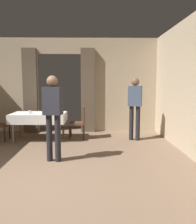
{
  "coord_description": "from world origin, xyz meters",
  "views": [
    {
      "loc": [
        1.11,
        -3.5,
        1.57
      ],
      "look_at": [
        1.18,
        0.5,
        1.08
      ],
      "focal_mm": 37.69,
      "sensor_mm": 36.0,
      "label": 1
    }
  ],
  "objects_px": {
    "chair_mid_right": "(80,121)",
    "person_waiter_by_doorway": "(53,111)",
    "glass_mid_b": "(30,112)",
    "dining_table_mid": "(39,116)",
    "flower_vase_mid": "(50,110)",
    "person_diner_standing_aside": "(135,103)"
  },
  "relations": [
    {
      "from": "dining_table_mid",
      "to": "flower_vase_mid",
      "type": "bearing_deg",
      "value": -23.69
    },
    {
      "from": "person_diner_standing_aside",
      "to": "dining_table_mid",
      "type": "bearing_deg",
      "value": 177.64
    },
    {
      "from": "chair_mid_right",
      "to": "flower_vase_mid",
      "type": "bearing_deg",
      "value": -161.57
    },
    {
      "from": "dining_table_mid",
      "to": "flower_vase_mid",
      "type": "relative_size",
      "value": 7.09
    },
    {
      "from": "glass_mid_b",
      "to": "person_diner_standing_aside",
      "type": "height_order",
      "value": "person_diner_standing_aside"
    },
    {
      "from": "person_waiter_by_doorway",
      "to": "chair_mid_right",
      "type": "bearing_deg",
      "value": 78.32
    },
    {
      "from": "person_waiter_by_doorway",
      "to": "person_diner_standing_aside",
      "type": "height_order",
      "value": "same"
    },
    {
      "from": "flower_vase_mid",
      "to": "chair_mid_right",
      "type": "bearing_deg",
      "value": 18.43
    },
    {
      "from": "flower_vase_mid",
      "to": "glass_mid_b",
      "type": "xyz_separation_m",
      "value": [
        -0.55,
        -0.02,
        -0.07
      ]
    },
    {
      "from": "person_waiter_by_doorway",
      "to": "person_diner_standing_aside",
      "type": "xyz_separation_m",
      "value": [
        1.94,
        1.76,
        0.0
      ]
    },
    {
      "from": "flower_vase_mid",
      "to": "person_diner_standing_aside",
      "type": "distance_m",
      "value": 2.31
    },
    {
      "from": "flower_vase_mid",
      "to": "person_diner_standing_aside",
      "type": "height_order",
      "value": "person_diner_standing_aside"
    },
    {
      "from": "glass_mid_b",
      "to": "dining_table_mid",
      "type": "bearing_deg",
      "value": 41.09
    },
    {
      "from": "dining_table_mid",
      "to": "chair_mid_right",
      "type": "bearing_deg",
      "value": 5.4
    },
    {
      "from": "dining_table_mid",
      "to": "person_waiter_by_doorway",
      "type": "relative_size",
      "value": 0.86
    },
    {
      "from": "dining_table_mid",
      "to": "chair_mid_right",
      "type": "height_order",
      "value": "chair_mid_right"
    },
    {
      "from": "flower_vase_mid",
      "to": "person_diner_standing_aside",
      "type": "bearing_deg",
      "value": 1.08
    },
    {
      "from": "dining_table_mid",
      "to": "person_waiter_by_doorway",
      "type": "distance_m",
      "value": 2.04
    },
    {
      "from": "chair_mid_right",
      "to": "person_waiter_by_doorway",
      "type": "bearing_deg",
      "value": -101.68
    },
    {
      "from": "person_waiter_by_doorway",
      "to": "person_diner_standing_aside",
      "type": "bearing_deg",
      "value": 42.27
    },
    {
      "from": "dining_table_mid",
      "to": "person_diner_standing_aside",
      "type": "xyz_separation_m",
      "value": [
        2.66,
        -0.11,
        0.36
      ]
    },
    {
      "from": "chair_mid_right",
      "to": "person_waiter_by_doorway",
      "type": "xyz_separation_m",
      "value": [
        -0.41,
        -1.98,
        0.51
      ]
    }
  ]
}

